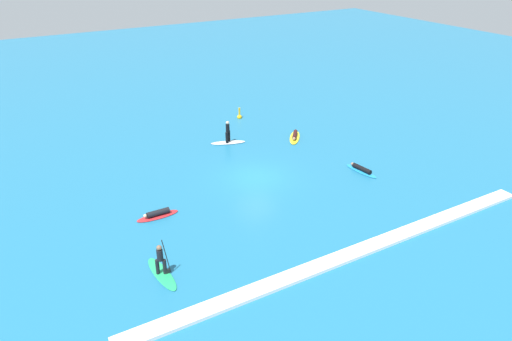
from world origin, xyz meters
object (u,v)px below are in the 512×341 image
(surfer_on_white_board, at_px, (228,138))
(surfer_on_red_board, at_px, (158,214))
(marker_buoy, at_px, (239,116))
(surfer_on_green_board, at_px, (161,268))
(surfer_on_yellow_board, at_px, (295,136))
(surfer_on_blue_board, at_px, (361,170))

(surfer_on_white_board, xyz_separation_m, surfer_on_red_board, (-8.45, -7.62, -0.27))
(marker_buoy, bearing_deg, surfer_on_green_board, -128.09)
(surfer_on_yellow_board, height_order, surfer_on_green_board, surfer_on_green_board)
(surfer_on_blue_board, height_order, marker_buoy, marker_buoy)
(surfer_on_white_board, distance_m, surfer_on_green_board, 16.25)
(surfer_on_white_board, bearing_deg, surfer_on_green_board, 71.62)
(surfer_on_white_board, relative_size, surfer_on_green_board, 0.93)
(surfer_on_yellow_board, bearing_deg, surfer_on_red_board, -27.75)
(surfer_on_blue_board, xyz_separation_m, surfer_on_white_board, (-5.60, 9.02, 0.27))
(surfer_on_blue_board, relative_size, surfer_on_green_board, 0.92)
(surfer_on_blue_board, relative_size, surfer_on_yellow_board, 0.99)
(surfer_on_blue_board, bearing_deg, surfer_on_green_board, 96.86)
(surfer_on_green_board, bearing_deg, surfer_on_white_board, 138.39)
(marker_buoy, bearing_deg, surfer_on_yellow_board, -75.35)
(surfer_on_blue_board, distance_m, surfer_on_red_board, 14.12)
(surfer_on_yellow_board, xyz_separation_m, marker_buoy, (-1.63, 6.24, 0.05))
(surfer_on_yellow_board, relative_size, marker_buoy, 2.57)
(surfer_on_red_board, bearing_deg, surfer_on_green_board, 72.50)
(surfer_on_red_board, bearing_deg, surfer_on_white_board, -137.89)
(surfer_on_white_board, relative_size, surfer_on_red_board, 1.12)
(surfer_on_blue_board, height_order, surfer_on_green_board, surfer_on_green_board)
(surfer_on_white_board, relative_size, marker_buoy, 2.59)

